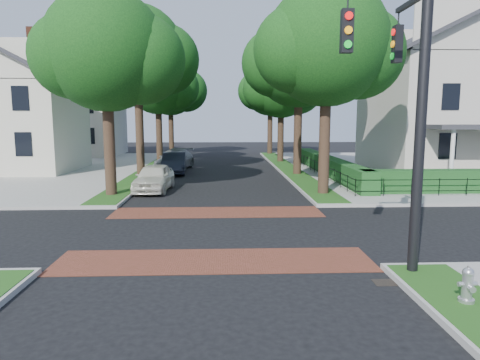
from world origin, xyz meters
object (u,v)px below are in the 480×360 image
(parked_car_middle, at_px, (174,163))
(parked_car_rear, at_px, (175,160))
(fire_hydrant, at_px, (467,285))
(traffic_signal, at_px, (411,90))
(parked_car_front, at_px, (154,178))

(parked_car_middle, distance_m, parked_car_rear, 2.68)
(parked_car_middle, bearing_deg, fire_hydrant, -72.91)
(traffic_signal, height_order, parked_car_rear, traffic_signal)
(parked_car_front, bearing_deg, fire_hydrant, -56.71)
(parked_car_front, xyz_separation_m, parked_car_middle, (0.24, 7.78, 0.02))
(fire_hydrant, bearing_deg, traffic_signal, 117.03)
(traffic_signal, bearing_deg, parked_car_rear, 109.68)
(parked_car_front, bearing_deg, traffic_signal, -54.43)
(parked_car_front, height_order, parked_car_middle, parked_car_middle)
(traffic_signal, relative_size, parked_car_middle, 1.69)
(traffic_signal, height_order, parked_car_front, traffic_signal)
(traffic_signal, distance_m, parked_car_middle, 22.96)
(traffic_signal, relative_size, fire_hydrant, 9.97)
(parked_car_front, bearing_deg, parked_car_middle, 91.26)
(traffic_signal, height_order, fire_hydrant, traffic_signal)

